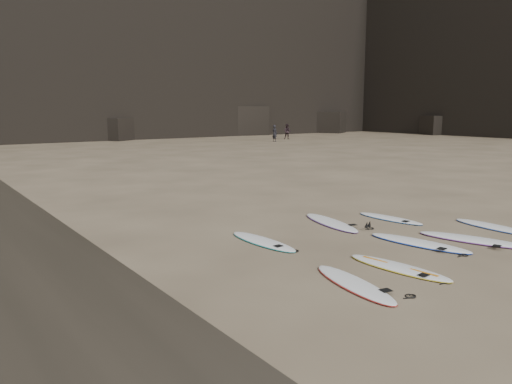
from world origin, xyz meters
TOP-DOWN VIEW (x-y plane):
  - ground at (0.00, 0.00)m, footprint 240.00×240.00m
  - surfboard_0 at (-3.89, -0.74)m, footprint 1.04×2.48m
  - surfboard_1 at (-2.40, -0.60)m, footprint 0.83×2.46m
  - surfboard_2 at (-0.42, 0.36)m, footprint 1.09×2.72m
  - surfboard_3 at (0.96, -0.27)m, footprint 1.48×2.83m
  - surfboard_4 at (2.73, 0.16)m, footprint 0.75×2.54m
  - surfboard_5 at (-3.49, 2.74)m, footprint 0.68×2.42m
  - surfboard_6 at (-0.63, 3.27)m, footprint 1.20×2.73m
  - surfboard_7 at (1.24, 2.64)m, footprint 0.72×2.26m
  - person_a at (20.36, 33.22)m, footprint 0.46×0.65m
  - person_b at (23.88, 35.50)m, footprint 1.01×1.01m

SIDE VIEW (x-z plane):
  - ground at x=0.00m, z-range 0.00..0.00m
  - surfboard_7 at x=1.24m, z-range 0.00..0.08m
  - surfboard_5 at x=-3.49m, z-range 0.00..0.09m
  - surfboard_0 at x=-3.89m, z-range 0.00..0.09m
  - surfboard_1 at x=-2.40m, z-range 0.00..0.09m
  - surfboard_4 at x=2.73m, z-range 0.00..0.09m
  - surfboard_2 at x=-0.42m, z-range 0.00..0.10m
  - surfboard_6 at x=-0.63m, z-range 0.00..0.10m
  - surfboard_3 at x=0.96m, z-range 0.00..0.10m
  - person_b at x=23.88m, z-range 0.00..1.65m
  - person_a at x=20.36m, z-range 0.00..1.68m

